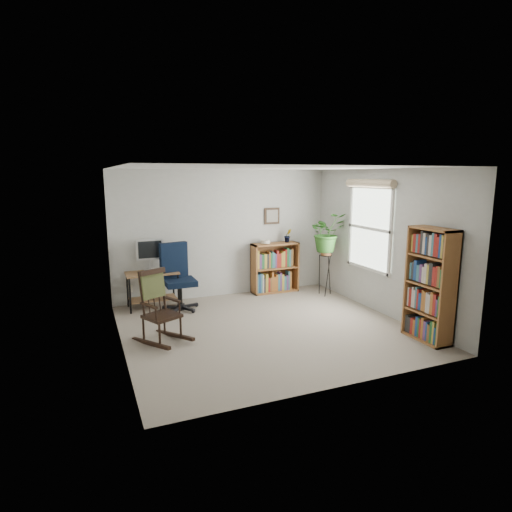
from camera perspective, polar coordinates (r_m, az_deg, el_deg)
name	(u,v)px	position (r m, az deg, el deg)	size (l,w,h in m)	color
floor	(266,328)	(6.63, 1.33, -9.56)	(4.20, 4.00, 0.00)	gray
ceiling	(267,168)	(6.21, 1.43, 11.67)	(4.20, 4.00, 0.00)	silver
wall_back	(224,234)	(8.16, -4.28, 2.99)	(4.20, 0.00, 2.40)	#B8B8B4
wall_front	(343,282)	(4.59, 11.48, -3.37)	(4.20, 0.00, 2.40)	#B8B8B4
wall_left	(118,262)	(5.81, -17.96, -0.71)	(0.00, 4.00, 2.40)	#B8B8B4
wall_right	(382,242)	(7.40, 16.46, 1.76)	(0.00, 4.00, 2.40)	#B8B8B4
window	(369,228)	(7.58, 14.89, 3.58)	(0.12, 1.20, 1.50)	silver
desk	(153,290)	(7.72, -13.60, -4.41)	(0.88, 0.49, 0.64)	olive
monitor	(150,255)	(7.73, -13.96, 0.13)	(0.46, 0.16, 0.56)	silver
keyboard	(153,273)	(7.53, -13.57, -2.21)	(0.40, 0.15, 0.03)	black
office_chair	(180,277)	(7.43, -10.10, -2.75)	(0.64, 0.64, 1.17)	black
rocking_chair	(162,306)	(6.08, -12.48, -6.56)	(0.53, 0.89, 1.03)	black
low_bookshelf	(275,268)	(8.47, 2.54, -1.56)	(0.93, 0.31, 0.98)	brown
tall_bookshelf	(430,285)	(6.41, 22.20, -3.60)	(0.30, 0.70, 1.60)	brown
plant_stand	(325,272)	(8.37, 9.25, -2.08)	(0.25, 0.25, 0.92)	black
spider_plant	(327,214)	(8.19, 9.48, 5.61)	(1.69, 1.88, 1.46)	#2C6122
potted_plant_small	(288,240)	(8.50, 4.26, 2.20)	(0.13, 0.24, 0.11)	#2C6122
framed_picture	(272,216)	(8.45, 2.17, 5.35)	(0.32, 0.04, 0.32)	black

